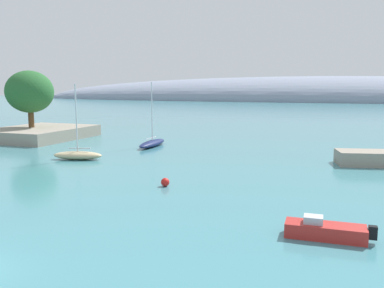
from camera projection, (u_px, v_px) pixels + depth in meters
The scene contains 7 objects.
shore_outcrop at pixel (40, 133), 64.19m from camera, with size 12.70×15.54×1.79m, color gray.
tree_clump_shore at pixel (30, 92), 63.65m from camera, with size 7.38×7.38×8.99m.
distant_ridge at pixel (309, 100), 248.36m from camera, with size 382.98×80.67×29.54m, color gray.
sailboat_sand_near_shore at pixel (78, 155), 45.81m from camera, with size 5.92×3.29×8.51m.
sailboat_navy_mid_mooring at pixel (152, 143), 55.88m from camera, with size 2.13×7.82×8.87m.
motorboat_red_foreground at pixel (325, 230), 21.91m from camera, with size 4.74×1.56×1.19m.
mooring_buoy_red at pixel (165, 182), 33.42m from camera, with size 0.71×0.71×0.71m, color red.
Camera 1 is at (15.63, -12.03, 8.17)m, focal length 37.70 mm.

